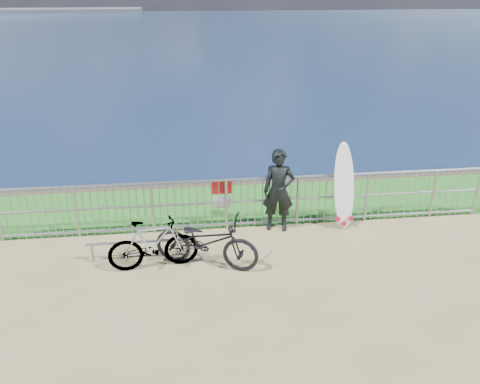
{
  "coord_description": "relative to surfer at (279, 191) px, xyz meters",
  "views": [
    {
      "loc": [
        -1.23,
        -7.04,
        4.74
      ],
      "look_at": [
        -0.26,
        1.2,
        1.0
      ],
      "focal_mm": 35.0,
      "sensor_mm": 36.0,
      "label": 1
    }
  ],
  "objects": [
    {
      "name": "seascape",
      "position": [
        -44.31,
        146.04,
        -4.9
      ],
      "size": [
        260.0,
        260.0,
        5.0
      ],
      "color": "brown",
      "rests_on": "ground"
    },
    {
      "name": "bicycle_near",
      "position": [
        -1.54,
        -1.22,
        -0.36
      ],
      "size": [
        2.03,
        1.3,
        1.01
      ],
      "primitive_type": "imported",
      "rotation": [
        0.0,
        0.0,
        1.21
      ],
      "color": "black",
      "rests_on": "ground"
    },
    {
      "name": "surfer",
      "position": [
        0.0,
        0.0,
        0.0
      ],
      "size": [
        0.71,
        0.54,
        1.74
      ],
      "primitive_type": "imported",
      "rotation": [
        0.0,
        0.0,
        -0.21
      ],
      "color": "black",
      "rests_on": "ground"
    },
    {
      "name": "bike_rack",
      "position": [
        -2.75,
        -0.88,
        -0.54
      ],
      "size": [
        1.94,
        0.05,
        0.4
      ],
      "color": "gray",
      "rests_on": "ground"
    },
    {
      "name": "grass_strip",
      "position": [
        -0.56,
        1.25,
        -0.86
      ],
      "size": [
        120.0,
        120.0,
        0.0
      ],
      "primitive_type": "plane",
      "color": "#1E6A1D",
      "rests_on": "ground"
    },
    {
      "name": "bicycle_far",
      "position": [
        -2.48,
        -1.17,
        -0.39
      ],
      "size": [
        1.65,
        0.62,
        0.96
      ],
      "primitive_type": "imported",
      "rotation": [
        0.0,
        0.0,
        1.68
      ],
      "color": "black",
      "rests_on": "ground"
    },
    {
      "name": "surfboard",
      "position": [
        1.37,
        -0.01,
        -0.03
      ],
      "size": [
        0.56,
        0.52,
        1.83
      ],
      "color": "white",
      "rests_on": "ground"
    },
    {
      "name": "railing",
      "position": [
        -0.54,
        0.15,
        -0.29
      ],
      "size": [
        10.06,
        0.1,
        1.13
      ],
      "color": "gray",
      "rests_on": "ground"
    }
  ]
}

